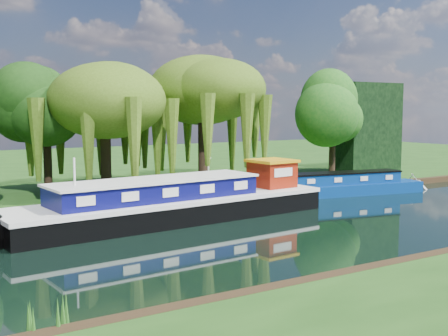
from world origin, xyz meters
TOP-DOWN VIEW (x-y plane):
  - ground at (0.00, 0.00)m, footprint 120.00×120.00m
  - far_bank at (0.00, 34.00)m, footprint 120.00×52.00m
  - dutch_barge at (-4.78, 5.05)m, footprint 18.89×5.68m
  - narrowboat at (9.77, 7.01)m, footprint 12.42×4.24m
  - red_dinghy at (-9.48, 7.13)m, footprint 3.47×2.62m
  - white_cruiser at (16.47, 6.52)m, footprint 2.99×2.76m
  - willow_left at (-5.56, 13.79)m, footprint 6.97×6.97m
  - willow_right at (1.81, 13.56)m, footprint 7.21×7.21m
  - tree_far_mid at (-8.79, 16.27)m, footprint 4.88×4.88m
  - tree_far_right at (13.83, 12.80)m, footprint 4.70×4.70m
  - conifer_hedge at (19.00, 14.00)m, footprint 6.00×3.00m
  - lamppost at (0.50, 10.50)m, footprint 0.36×0.36m
  - mooring_posts at (-0.50, 8.40)m, footprint 19.16×0.16m

SIDE VIEW (x-z plane):
  - ground at x=0.00m, z-range 0.00..0.00m
  - red_dinghy at x=-9.48m, z-range -0.34..0.34m
  - white_cruiser at x=16.47m, z-range -0.66..0.66m
  - far_bank at x=0.00m, z-range 0.00..0.45m
  - narrowboat at x=9.77m, z-range -0.26..1.53m
  - mooring_posts at x=-0.50m, z-range 0.45..1.45m
  - dutch_barge at x=-4.78m, z-range -0.99..2.94m
  - lamppost at x=0.50m, z-range 1.14..3.70m
  - conifer_hedge at x=19.00m, z-range 0.45..8.45m
  - tree_far_right at x=13.83m, z-range 1.90..9.60m
  - tree_far_mid at x=-8.79m, z-range 1.97..9.95m
  - willow_left at x=-5.56m, z-range 2.34..10.69m
  - willow_right at x=1.81m, z-range 2.47..11.25m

